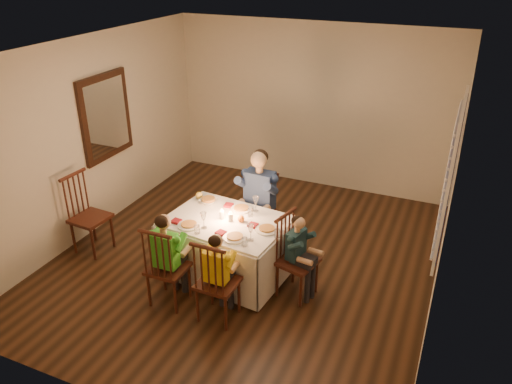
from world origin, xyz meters
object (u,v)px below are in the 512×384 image
at_px(chair_near_left, 171,301).
at_px(chair_near_right, 219,316).
at_px(chair_adult, 259,243).
at_px(chair_extra, 96,249).
at_px(chair_end, 296,294).
at_px(child_green, 171,301).
at_px(serving_bowl, 208,201).
at_px(child_yellow, 219,316).
at_px(child_teal, 296,294).
at_px(adult, 259,243).
at_px(dining_table, 227,235).

bearing_deg(chair_near_left, chair_near_right, 177.43).
bearing_deg(chair_near_left, chair_adult, -106.61).
distance_m(chair_near_right, chair_extra, 2.16).
distance_m(chair_end, child_green, 1.42).
bearing_deg(chair_extra, chair_adult, -58.13).
distance_m(chair_near_left, child_green, 0.00).
bearing_deg(serving_bowl, chair_near_right, -57.79).
height_order(chair_adult, chair_near_right, same).
relative_size(chair_adult, serving_bowl, 4.67).
relative_size(child_green, child_yellow, 1.08).
bearing_deg(chair_end, child_teal, 0.00).
distance_m(chair_adult, chair_extra, 2.15).
height_order(chair_extra, child_teal, chair_extra).
xyz_separation_m(chair_end, adult, (-0.82, 0.83, 0.00)).
height_order(child_yellow, serving_bowl, serving_bowl).
height_order(chair_end, child_yellow, child_yellow).
relative_size(chair_end, child_green, 0.90).
bearing_deg(chair_adult, adult, 3.25).
distance_m(chair_extra, adult, 2.15).
bearing_deg(chair_extra, child_green, -104.99).
height_order(chair_extra, serving_bowl, serving_bowl).
xyz_separation_m(chair_adult, child_teal, (0.82, -0.83, 0.00)).
xyz_separation_m(chair_end, child_yellow, (-0.63, -0.70, 0.00)).
bearing_deg(chair_near_left, child_teal, -152.29).
height_order(chair_near_right, serving_bowl, serving_bowl).
relative_size(chair_adult, child_yellow, 0.97).
bearing_deg(chair_adult, child_teal, -41.92).
relative_size(chair_adult, child_green, 0.90).
bearing_deg(chair_near_right, child_teal, -131.46).
xyz_separation_m(dining_table, child_yellow, (0.27, -0.77, -0.52)).
height_order(adult, child_green, adult).
relative_size(chair_near_left, chair_extra, 0.94).
xyz_separation_m(child_teal, serving_bowl, (-1.30, 0.36, 0.75)).
bearing_deg(chair_near_left, child_yellow, 177.43).
distance_m(chair_adult, chair_end, 1.17).
relative_size(chair_near_left, adult, 0.75).
bearing_deg(dining_table, adult, 90.04).
bearing_deg(chair_near_right, chair_end, -131.46).
distance_m(chair_near_left, chair_near_right, 0.62).
bearing_deg(chair_end, serving_bowl, 88.07).
height_order(chair_end, child_green, child_green).
bearing_deg(adult, chair_extra, -148.99).
relative_size(chair_extra, adult, 0.80).
height_order(chair_near_right, child_green, child_green).
height_order(chair_near_left, adult, adult).
relative_size(dining_table, child_yellow, 1.46).
bearing_deg(child_green, chair_end, -152.29).
height_order(dining_table, child_yellow, dining_table).
bearing_deg(dining_table, chair_extra, -166.60).
bearing_deg(adult, chair_adult, -176.75).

